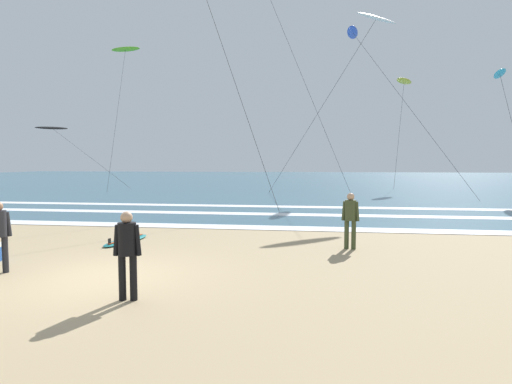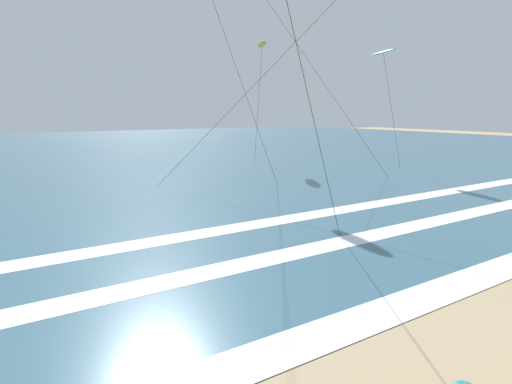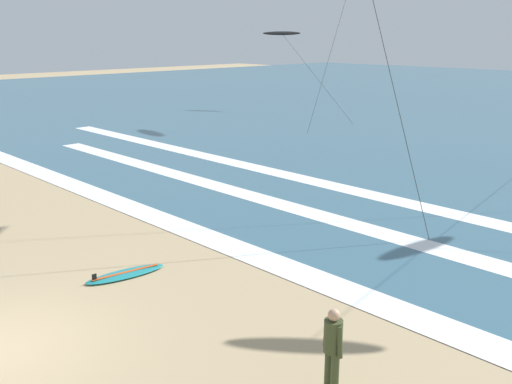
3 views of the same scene
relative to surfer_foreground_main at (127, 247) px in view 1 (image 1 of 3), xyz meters
The scene contains 14 objects.
ground_plane 2.00m from the surfer_foreground_main, 131.97° to the left, with size 160.00×160.00×0.00m, color tan.
ocean_surface 53.12m from the surfer_foreground_main, 91.27° to the left, with size 140.00×90.00×0.01m, color #386075.
wave_foam_shoreline 8.66m from the surfer_foreground_main, 99.05° to the left, with size 48.07×1.06×0.01m, color white.
wave_foam_mid_break 12.72m from the surfer_foreground_main, 95.49° to the left, with size 38.12×1.00×0.01m, color white.
wave_foam_outer_break 16.10m from the surfer_foreground_main, 93.13° to the left, with size 49.10×1.05×0.01m, color white.
surfer_foreground_main is the anchor object (origin of this frame).
surfer_background_far 6.65m from the surfer_foreground_main, 49.74° to the left, with size 0.51×0.32×1.60m.
surfboard_left_pile 5.84m from the surfer_foreground_main, 115.65° to the left, with size 0.92×2.17×0.25m.
kite_blue_low_near 28.99m from the surfer_foreground_main, 76.92° to the left, with size 8.40×6.42×12.45m.
kite_white_high_right 21.21m from the surfer_foreground_main, 69.72° to the left, with size 8.49×10.17×10.72m.
kite_lime_mid_center 39.00m from the surfer_foreground_main, 114.96° to the left, with size 3.68×9.00×13.95m.
kite_cyan_far_right 29.79m from the surfer_foreground_main, 56.91° to the left, with size 3.04×3.27×8.72m.
kite_black_distant_high 41.93m from the surfer_foreground_main, 125.42° to the left, with size 11.85×4.92×6.28m.
kite_yellow_distant_low 36.07m from the surfer_foreground_main, 71.26° to the left, with size 2.31×3.14×10.03m.
Camera 1 is at (4.46, -8.24, 2.47)m, focal length 29.37 mm.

